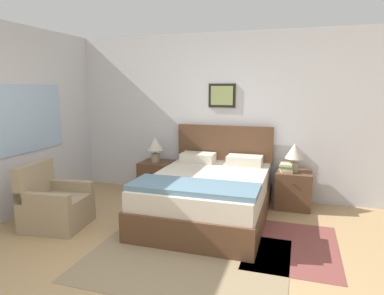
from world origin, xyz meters
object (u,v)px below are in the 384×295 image
bed (208,195)px  table_lamp_near_window (155,145)px  nightstand_by_door (293,189)px  table_lamp_by_door (294,153)px  armchair (54,205)px  nightstand_near_window (157,178)px

bed → table_lamp_near_window: size_ratio=4.90×
nightstand_by_door → table_lamp_near_window: (-2.18, -0.03, 0.55)m
nightstand_by_door → table_lamp_by_door: bearing=-106.0°
nightstand_by_door → table_lamp_near_window: bearing=-179.2°
armchair → table_lamp_by_door: (2.87, 1.62, 0.55)m
nightstand_near_window → bed: bearing=-35.6°
bed → nightstand_by_door: bed is taller
armchair → table_lamp_near_window: 1.85m
nightstand_near_window → armchair: bearing=-113.2°
bed → table_lamp_near_window: bed is taller
table_lamp_by_door → bed: bearing=-145.2°
bed → nightstand_by_door: 1.34m
table_lamp_near_window → nightstand_near_window: bearing=74.0°
nightstand_by_door → table_lamp_near_window: 2.25m
nightstand_near_window → table_lamp_near_window: size_ratio=1.29×
nightstand_near_window → table_lamp_by_door: (2.17, -0.03, 0.55)m
nightstand_by_door → table_lamp_near_window: table_lamp_near_window is taller
armchair → table_lamp_by_door: table_lamp_by_door is taller
armchair → table_lamp_near_window: (0.70, 1.62, 0.55)m
nightstand_near_window → nightstand_by_door: bearing=0.0°
bed → armchair: 1.99m
armchair → nightstand_near_window: size_ratio=1.50×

